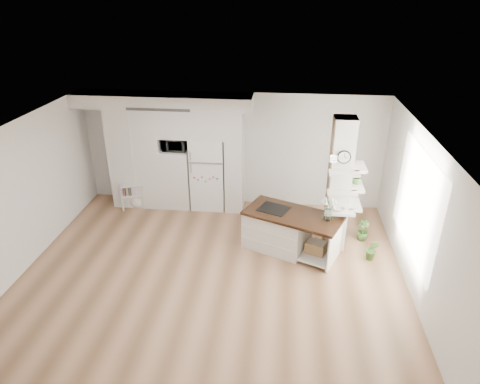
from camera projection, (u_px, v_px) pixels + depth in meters
The scene contains 14 objects.
floor at pixel (213, 273), 7.93m from camera, with size 7.00×6.00×0.01m, color tan.
room at pixel (209, 182), 7.13m from camera, with size 7.04×6.04×2.72m.
cabinet_wall at pixel (168, 146), 9.82m from camera, with size 4.00×0.71×2.70m.
refrigerator at pixel (208, 172), 10.01m from camera, with size 0.78×0.69×1.75m.
column at pixel (344, 187), 8.13m from camera, with size 0.69×0.90×2.70m.
window at pixel (416, 203), 7.21m from camera, with size 2.40×2.40×0.00m, color white.
pendant_light at pixel (313, 168), 6.98m from camera, with size 0.12×0.12×0.10m, color white.
kitchen_island at pixel (282, 229), 8.52m from camera, with size 2.06×1.54×1.41m.
bookshelf at pixel (134, 197), 10.19m from camera, with size 0.60×0.47×0.63m.
floor_plant_a at pixel (372, 250), 8.22m from camera, with size 0.25×0.20×0.46m, color #3C6829.
floor_plant_b at pixel (363, 230), 8.90m from camera, with size 0.25×0.25×0.44m, color #3C6829.
microwave at pixel (175, 144), 9.73m from camera, with size 0.54×0.37×0.30m, color #2D2D2D.
shelf_plant at pixel (357, 176), 8.18m from camera, with size 0.27×0.23×0.30m, color #3C6829.
decor_bowl at pixel (339, 209), 8.08m from camera, with size 0.22×0.22×0.05m, color white.
Camera 1 is at (1.22, -6.41, 4.78)m, focal length 32.00 mm.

